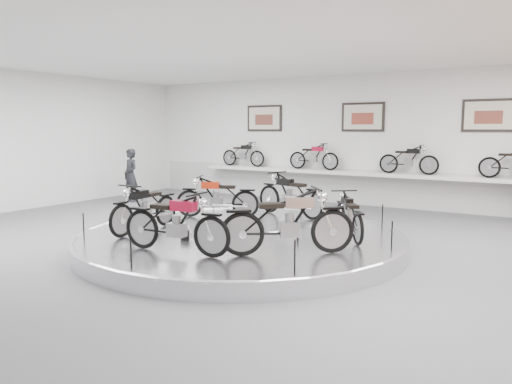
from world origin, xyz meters
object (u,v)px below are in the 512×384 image
Objects in this scene: bike_a at (349,215)px; bike_d at (145,207)px; bike_b at (290,194)px; visitor at (131,175)px; bike_c at (217,197)px; bike_e at (176,222)px; bike_f at (288,221)px; shelf at (358,173)px; display_platform at (241,240)px.

bike_d is at bearing 75.69° from bike_a.
bike_b is 6.52m from visitor.
bike_c is 3.36m from bike_e.
bike_d is 3.32m from bike_f.
bike_f is 1.10× the size of visitor.
bike_d reaches higher than bike_c.
bike_b is (-2.07, 1.51, 0.08)m from bike_a.
bike_e is 1.02× the size of visitor.
shelf is 7.20m from visitor.
bike_a reaches higher than shelf.
bike_b is 3.65m from bike_f.
bike_d is at bearing -152.95° from display_platform.
bike_b is at bearing 77.57° from bike_f.
bike_c is 5.54m from visitor.
bike_a is 0.86× the size of visitor.
bike_c is at bearing -5.21° from visitor.
bike_e is (-1.99, -2.60, 0.08)m from bike_a.
bike_f reaches higher than display_platform.
display_platform is at bearing -9.13° from visitor.
bike_c is at bearing 168.07° from bike_d.
bike_f reaches higher than shelf.
display_platform is 0.58× the size of shelf.
display_platform is at bearing 83.52° from bike_e.
bike_b is at bearing -167.64° from bike_c.
display_platform is at bearing -90.00° from shelf.
bike_e is (1.70, -1.01, 0.03)m from bike_d.
visitor is (-8.12, 4.35, 0.00)m from bike_f.
bike_c is at bearing 140.96° from display_platform.
bike_d is at bearing 78.19° from bike_b.
bike_d is 0.95× the size of bike_e.
bike_d is (-1.72, -7.28, -0.21)m from shelf.
bike_e reaches higher than display_platform.
bike_d is 0.97× the size of visitor.
bike_b reaches higher than bike_a.
bike_b is 1.02× the size of visitor.
bike_a is 3.43m from bike_c.
shelf is 5.43m from bike_c.
visitor reaches higher than bike_b.
bike_a is (1.97, -5.69, -0.26)m from shelf.
bike_f reaches higher than bike_b.
bike_a is 0.89× the size of bike_d.
bike_c is at bearing 108.95° from bike_e.
display_platform is at bearing 72.25° from bike_a.
display_platform is 2.00m from bike_e.
display_platform is 2.01m from bike_f.
bike_b is at bearing -91.38° from shelf.
visitor reaches higher than bike_c.
bike_a is 2.57m from bike_b.
bike_f is at bearing 84.01° from bike_d.
bike_b is 1.00× the size of bike_e.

